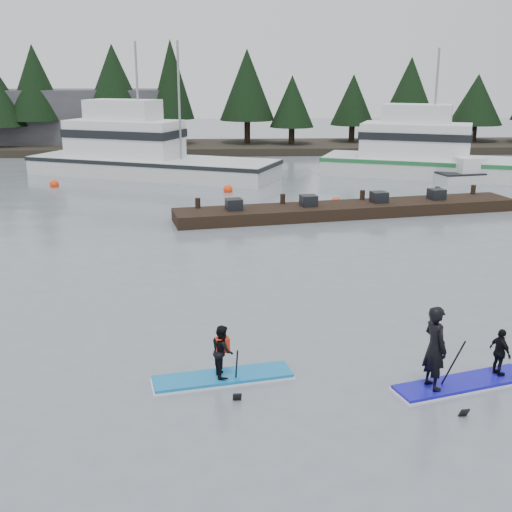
{
  "coord_description": "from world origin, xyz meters",
  "views": [
    {
      "loc": [
        -0.98,
        -12.7,
        6.52
      ],
      "look_at": [
        0.0,
        6.0,
        1.1
      ],
      "focal_mm": 45.0,
      "sensor_mm": 36.0,
      "label": 1
    }
  ],
  "objects_px": {
    "fishing_boat_medium": "(435,166)",
    "paddleboard_duo": "(455,358)",
    "paddleboard_solo": "(223,363)",
    "floating_dock": "(349,210)",
    "fishing_boat_large": "(145,165)"
  },
  "relations": [
    {
      "from": "fishing_boat_medium",
      "to": "paddleboard_duo",
      "type": "relative_size",
      "value": 4.84
    },
    {
      "from": "paddleboard_solo",
      "to": "paddleboard_duo",
      "type": "distance_m",
      "value": 4.95
    },
    {
      "from": "floating_dock",
      "to": "paddleboard_duo",
      "type": "bearing_deg",
      "value": -104.63
    },
    {
      "from": "fishing_boat_medium",
      "to": "paddleboard_solo",
      "type": "relative_size",
      "value": 4.95
    },
    {
      "from": "paddleboard_solo",
      "to": "paddleboard_duo",
      "type": "height_order",
      "value": "paddleboard_duo"
    },
    {
      "from": "fishing_boat_medium",
      "to": "paddleboard_solo",
      "type": "height_order",
      "value": "fishing_boat_medium"
    },
    {
      "from": "floating_dock",
      "to": "paddleboard_solo",
      "type": "distance_m",
      "value": 17.42
    },
    {
      "from": "fishing_boat_large",
      "to": "paddleboard_duo",
      "type": "distance_m",
      "value": 30.97
    },
    {
      "from": "fishing_boat_large",
      "to": "fishing_boat_medium",
      "type": "bearing_deg",
      "value": 19.56
    },
    {
      "from": "fishing_boat_large",
      "to": "paddleboard_solo",
      "type": "distance_m",
      "value": 29.17
    },
    {
      "from": "fishing_boat_large",
      "to": "floating_dock",
      "type": "xyz_separation_m",
      "value": [
        10.85,
        -12.38,
        -0.42
      ]
    },
    {
      "from": "fishing_boat_large",
      "to": "floating_dock",
      "type": "height_order",
      "value": "fishing_boat_large"
    },
    {
      "from": "fishing_boat_medium",
      "to": "paddleboard_duo",
      "type": "xyz_separation_m",
      "value": [
        -8.79,
        -28.22,
        0.06
      ]
    },
    {
      "from": "paddleboard_solo",
      "to": "paddleboard_duo",
      "type": "xyz_separation_m",
      "value": [
        4.91,
        -0.62,
        0.28
      ]
    },
    {
      "from": "paddleboard_duo",
      "to": "fishing_boat_large",
      "type": "bearing_deg",
      "value": 91.75
    }
  ]
}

